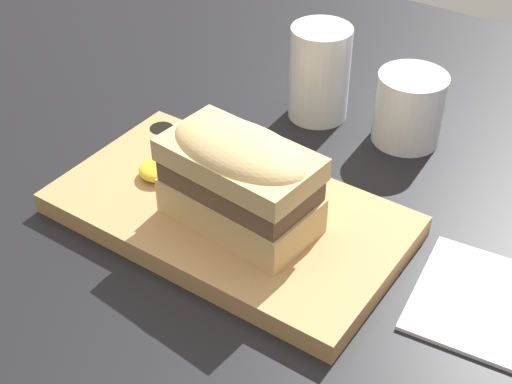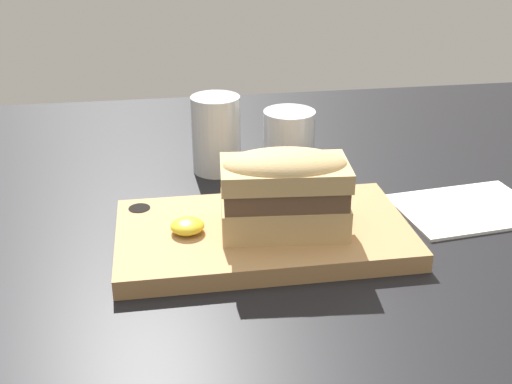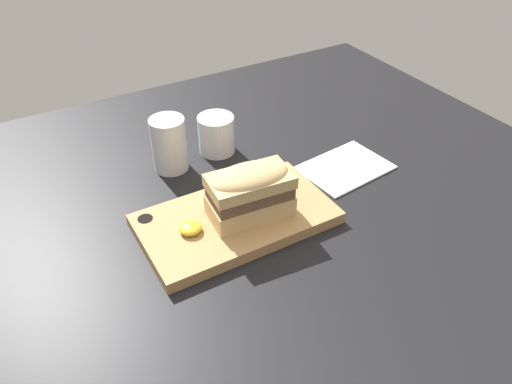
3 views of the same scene
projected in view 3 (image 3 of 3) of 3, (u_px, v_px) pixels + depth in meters
dining_table at (240, 241)px, 85.37cm from camera, size 144.04×124.56×2.00cm
serving_board at (236, 219)px, 86.77cm from camera, size 33.29×18.65×2.21cm
sandwich at (250, 190)px, 83.12cm from camera, size 14.58×8.89×9.46cm
mustard_dollop at (190, 228)px, 82.13cm from camera, size 3.80×3.80×1.52cm
water_glass at (170, 147)px, 98.39cm from camera, size 6.93×6.93×11.05cm
wine_glass at (216, 136)px, 104.22cm from camera, size 7.61×7.61×8.04cm
napkin at (345, 168)px, 100.86cm from camera, size 18.76×14.37×0.40cm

